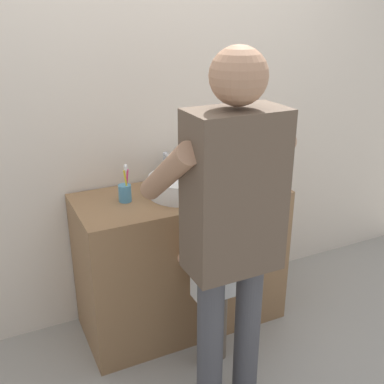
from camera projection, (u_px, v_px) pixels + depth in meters
The scene contains 9 objects.
ground_plane at pixel (203, 347), 2.71m from camera, with size 14.00×14.00×0.00m, color #9E998E.
back_wall at pixel (158, 99), 2.72m from camera, with size 4.40×0.08×2.70m.
vanity_cabinet at pixel (181, 259), 2.80m from camera, with size 1.20×0.54×0.87m, color olive.
sink_basin at pixel (182, 185), 2.60m from camera, with size 0.38×0.38×0.11m.
faucet at pixel (166, 169), 2.78m from camera, with size 0.18×0.14×0.18m.
toothbrush_cup at pixel (125, 192), 2.51m from camera, with size 0.07×0.07×0.21m.
soap_bottle at pixel (235, 173), 2.75m from camera, with size 0.06×0.06×0.17m.
child_toddler at pixel (213, 274), 2.42m from camera, with size 0.29×0.29×0.93m.
adult_parent at pixel (231, 216), 1.95m from camera, with size 0.54×0.57×1.74m.
Camera 1 is at (-1.00, -1.93, 1.87)m, focal length 43.17 mm.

